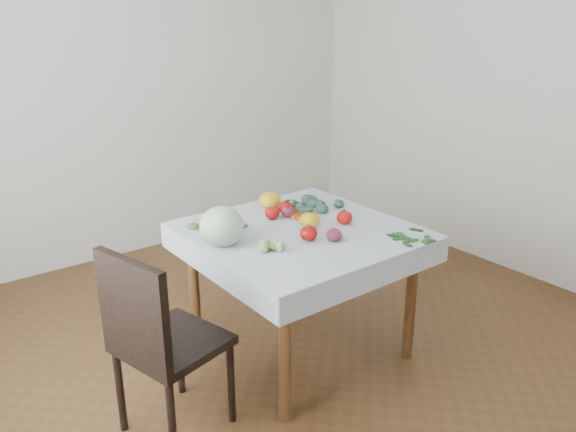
% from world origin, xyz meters
% --- Properties ---
extents(ground, '(4.00, 4.00, 0.00)m').
position_xyz_m(ground, '(0.00, 0.00, 0.00)').
color(ground, brown).
extents(back_wall, '(4.00, 0.04, 2.70)m').
position_xyz_m(back_wall, '(0.00, 2.00, 1.35)').
color(back_wall, white).
rests_on(back_wall, ground).
extents(table, '(1.00, 1.00, 0.75)m').
position_xyz_m(table, '(0.00, 0.00, 0.65)').
color(table, brown).
rests_on(table, ground).
extents(tablecloth, '(1.12, 1.12, 0.01)m').
position_xyz_m(tablecloth, '(0.00, 0.00, 0.75)').
color(tablecloth, white).
rests_on(tablecloth, table).
extents(chair, '(0.52, 0.52, 0.94)m').
position_xyz_m(chair, '(-0.95, -0.18, 0.54)').
color(chair, black).
rests_on(chair, ground).
extents(cabbage, '(0.23, 0.23, 0.20)m').
position_xyz_m(cabbage, '(-0.45, 0.07, 0.86)').
color(cabbage, silver).
rests_on(cabbage, tablecloth).
extents(tomato_a, '(0.10, 0.10, 0.07)m').
position_xyz_m(tomato_a, '(-0.02, 0.23, 0.79)').
color(tomato_a, red).
rests_on(tomato_a, tablecloth).
extents(tomato_b, '(0.10, 0.10, 0.07)m').
position_xyz_m(tomato_b, '(0.10, 0.27, 0.79)').
color(tomato_b, red).
rests_on(tomato_b, tablecloth).
extents(tomato_c, '(0.11, 0.11, 0.08)m').
position_xyz_m(tomato_c, '(-0.06, -0.15, 0.80)').
color(tomato_c, red).
rests_on(tomato_c, tablecloth).
extents(tomato_d, '(0.10, 0.10, 0.08)m').
position_xyz_m(tomato_d, '(0.25, -0.08, 0.80)').
color(tomato_d, red).
rests_on(tomato_d, tablecloth).
extents(heirloom_back, '(0.14, 0.14, 0.09)m').
position_xyz_m(heirloom_back, '(0.09, 0.41, 0.80)').
color(heirloom_back, gold).
rests_on(heirloom_back, tablecloth).
extents(heirloom_front, '(0.15, 0.15, 0.08)m').
position_xyz_m(heirloom_front, '(0.06, -0.00, 0.80)').
color(heirloom_front, gold).
rests_on(heirloom_front, tablecloth).
extents(onion_a, '(0.08, 0.08, 0.07)m').
position_xyz_m(onion_a, '(0.07, 0.20, 0.79)').
color(onion_a, '#5B1A30').
rests_on(onion_a, tablecloth).
extents(onion_b, '(0.09, 0.09, 0.07)m').
position_xyz_m(onion_b, '(0.03, -0.24, 0.79)').
color(onion_b, '#5B1A30').
rests_on(onion_b, tablecloth).
extents(tomatillo_cluster, '(0.17, 0.11, 0.05)m').
position_xyz_m(tomatillo_cluster, '(-0.30, -0.13, 0.78)').
color(tomatillo_cluster, '#AAC773').
rests_on(tomatillo_cluster, tablecloth).
extents(carrot_bunch, '(0.18, 0.27, 0.03)m').
position_xyz_m(carrot_bunch, '(0.16, 0.23, 0.77)').
color(carrot_bunch, '#D36217').
rests_on(carrot_bunch, tablecloth).
extents(kale_bunch, '(0.30, 0.29, 0.04)m').
position_xyz_m(kale_bunch, '(0.29, 0.24, 0.78)').
color(kale_bunch, '#385D4B').
rests_on(kale_bunch, tablecloth).
extents(basil_bunch, '(0.23, 0.20, 0.01)m').
position_xyz_m(basil_bunch, '(0.40, -0.46, 0.76)').
color(basil_bunch, '#1F4816').
rests_on(basil_bunch, tablecloth).
extents(dill_bunch, '(0.25, 0.21, 0.03)m').
position_xyz_m(dill_bunch, '(-0.34, 0.27, 0.77)').
color(dill_bunch, '#4A7C39').
rests_on(dill_bunch, tablecloth).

